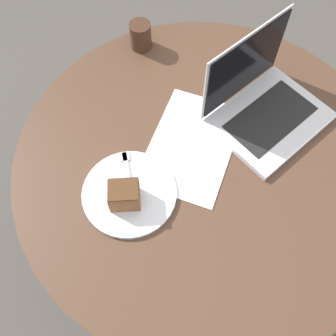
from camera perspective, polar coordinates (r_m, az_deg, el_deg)
name	(u,v)px	position (r m, az deg, el deg)	size (l,w,h in m)	color
ground_plane	(190,242)	(1.78, 3.26, -10.67)	(12.00, 12.00, 0.00)	#4C4742
dining_table	(200,181)	(1.21, 4.74, -1.95)	(1.04, 1.04, 0.77)	#4C3323
paper_document	(192,145)	(1.09, 3.48, 3.41)	(0.37, 0.29, 0.00)	white
plate	(129,193)	(1.02, -5.63, -3.65)	(0.24, 0.24, 0.01)	silver
cake_slice	(124,195)	(0.97, -6.37, -3.88)	(0.08, 0.09, 0.07)	brown
fork	(128,174)	(1.03, -5.85, -0.87)	(0.17, 0.07, 0.00)	silver
coffee_glass	(141,36)	(1.29, -4.01, 18.63)	(0.07, 0.07, 0.09)	#3D2619
laptop	(263,105)	(1.14, 13.69, 8.84)	(0.39, 0.39, 0.24)	silver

